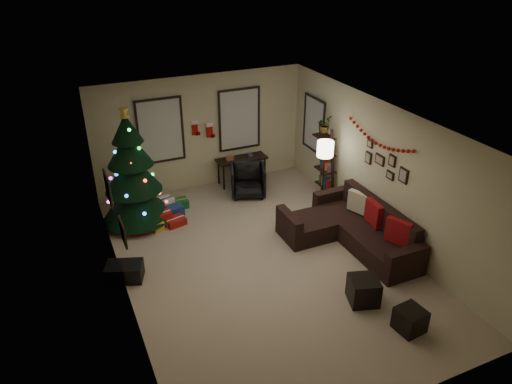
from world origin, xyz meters
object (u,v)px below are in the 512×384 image
(christmas_tree, at_px, (132,177))
(desk_chair, at_px, (248,181))
(desk, at_px, (242,161))
(bookshelf, at_px, (326,164))
(sofa, at_px, (352,230))

(christmas_tree, relative_size, desk_chair, 3.57)
(desk, height_order, desk_chair, desk_chair)
(christmas_tree, xyz_separation_m, desk_chair, (2.63, 0.21, -0.71))
(desk, distance_m, bookshelf, 2.10)
(christmas_tree, distance_m, desk_chair, 2.73)
(desk_chair, bearing_deg, desk, 100.03)
(sofa, bearing_deg, desk_chair, 111.91)
(desk, xyz_separation_m, bookshelf, (1.41, -1.54, 0.28))
(sofa, distance_m, bookshelf, 1.92)
(desk, bearing_deg, bookshelf, -47.63)
(sofa, xyz_separation_m, desk, (-0.96, 3.32, 0.31))
(christmas_tree, height_order, desk, christmas_tree)
(christmas_tree, bearing_deg, desk_chair, 4.53)
(sofa, height_order, desk, sofa)
(sofa, distance_m, desk_chair, 2.88)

